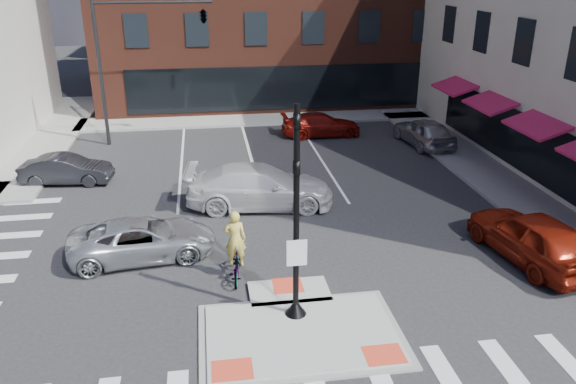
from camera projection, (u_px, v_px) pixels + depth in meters
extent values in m
plane|color=#28282B|center=(298.00, 325.00, 15.39)|extent=(120.00, 120.00, 0.00)
cube|color=gray|center=(301.00, 336.00, 14.92)|extent=(5.40, 3.60, 0.06)
cube|color=#A8A8A3|center=(301.00, 335.00, 14.91)|extent=(5.00, 3.20, 0.12)
cube|color=#A8A8A3|center=(289.00, 292.00, 16.84)|extent=(2.40, 1.40, 0.12)
cube|color=#EE442A|center=(232.00, 370.00, 13.53)|extent=(1.00, 0.80, 0.01)
cube|color=#EE442A|center=(384.00, 355.00, 14.05)|extent=(1.00, 0.80, 0.01)
cube|color=#EE442A|center=(288.00, 285.00, 17.09)|extent=(0.90, 0.90, 0.01)
cube|color=gray|center=(51.00, 136.00, 32.16)|extent=(3.00, 20.00, 0.15)
cube|color=gray|center=(492.00, 176.00, 26.02)|extent=(3.00, 24.00, 0.15)
cube|color=gray|center=(287.00, 118.00, 35.93)|extent=(26.00, 3.00, 0.15)
cube|color=black|center=(285.00, 88.00, 36.19)|extent=(20.00, 0.12, 2.80)
cube|color=black|center=(521.00, 141.00, 25.57)|extent=(0.12, 16.00, 2.60)
cube|color=#D71C57|center=(511.00, 113.00, 24.97)|extent=(1.46, 3.00, 0.58)
cube|color=#D71C57|center=(454.00, 86.00, 30.46)|extent=(1.46, 3.00, 0.58)
cube|color=slate|center=(182.00, 6.00, 60.58)|extent=(10.00, 12.00, 10.00)
cone|color=black|center=(296.00, 307.00, 15.63)|extent=(0.60, 0.60, 0.45)
cylinder|color=black|center=(296.00, 213.00, 14.55)|extent=(0.16, 0.16, 5.80)
cube|color=white|center=(297.00, 253.00, 14.86)|extent=(0.55, 0.04, 0.75)
imported|color=black|center=(297.00, 135.00, 13.76)|extent=(0.18, 0.22, 1.10)
imported|color=black|center=(297.00, 181.00, 14.21)|extent=(0.18, 0.22, 1.10)
cylinder|color=black|center=(100.00, 71.00, 29.33)|extent=(0.20, 0.20, 8.00)
cylinder|color=black|center=(153.00, 2.00, 28.46)|extent=(6.00, 0.14, 0.14)
imported|color=black|center=(203.00, 14.00, 29.04)|extent=(0.48, 2.24, 0.90)
imported|color=silver|center=(143.00, 239.00, 18.76)|extent=(5.05, 2.77, 1.34)
imported|color=maroon|center=(533.00, 237.00, 18.50)|extent=(2.78, 5.26, 1.71)
imported|color=silver|center=(260.00, 186.00, 22.69)|extent=(6.14, 3.03, 1.72)
imported|color=#232327|center=(66.00, 170.00, 25.16)|extent=(4.07, 1.77, 1.30)
imported|color=#AEB0B6|center=(424.00, 132.00, 30.40)|extent=(2.35, 4.70, 1.54)
imported|color=#9A160E|center=(321.00, 125.00, 32.17)|extent=(4.53, 1.87, 1.31)
imported|color=#3F3F44|center=(236.00, 264.00, 17.57)|extent=(0.81, 1.89, 0.97)
imported|color=#E1C74F|center=(235.00, 239.00, 17.23)|extent=(0.71, 0.50, 1.85)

